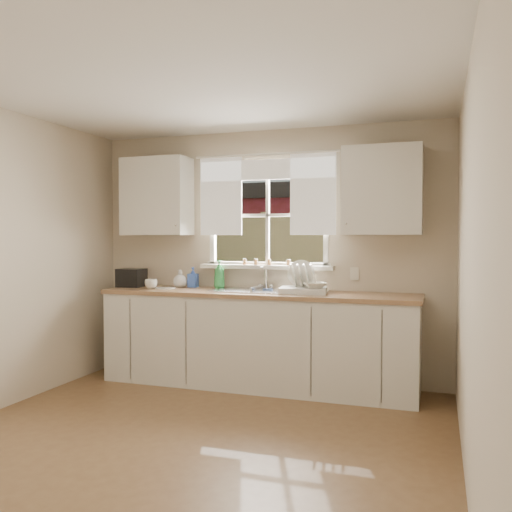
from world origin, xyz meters
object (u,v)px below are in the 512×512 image
(black_appliance, at_px, (132,278))
(soap_bottle_a, at_px, (219,274))
(cup, at_px, (151,284))
(dish_rack, at_px, (303,285))

(black_appliance, bearing_deg, soap_bottle_a, 6.86)
(cup, bearing_deg, dish_rack, 23.37)
(soap_bottle_a, distance_m, black_appliance, 0.95)
(soap_bottle_a, height_order, cup, soap_bottle_a)
(black_appliance, bearing_deg, cup, -25.31)
(dish_rack, relative_size, cup, 3.79)
(dish_rack, bearing_deg, black_appliance, 177.85)
(dish_rack, distance_m, soap_bottle_a, 0.94)
(dish_rack, bearing_deg, cup, -177.37)
(dish_rack, distance_m, black_appliance, 1.86)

